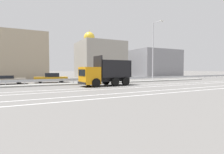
{
  "coord_description": "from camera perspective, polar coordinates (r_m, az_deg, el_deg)",
  "views": [
    {
      "loc": [
        -12.46,
        -21.57,
        2.09
      ],
      "look_at": [
        -1.41,
        -0.0,
        0.99
      ],
      "focal_mm": 28.0,
      "sensor_mm": 36.0,
      "label": 1
    }
  ],
  "objects": [
    {
      "name": "median_guardrail",
      "position": [
        27.36,
        0.01,
        -0.6
      ],
      "size": [
        70.14,
        0.09,
        0.78
      ],
      "color": "#9EA0A5",
      "rests_on": "ground_plane"
    },
    {
      "name": "median_island",
      "position": [
        26.44,
        1.08,
        -1.75
      ],
      "size": [
        38.58,
        1.1,
        0.18
      ],
      "primitive_type": "cube",
      "color": "gray",
      "rests_on": "ground_plane"
    },
    {
      "name": "background_building_2",
      "position": [
        52.86,
        13.24,
        4.34
      ],
      "size": [
        12.97,
        10.96,
        7.55
      ],
      "primitive_type": "cube",
      "color": "gray",
      "rests_on": "ground_plane"
    },
    {
      "name": "parked_car_3",
      "position": [
        28.8,
        -19.25,
        -0.23
      ],
      "size": [
        5.01,
        2.22,
        1.5
      ],
      "rotation": [
        0.0,
        0.0,
        1.5
      ],
      "color": "#B27A14",
      "rests_on": "ground_plane"
    },
    {
      "name": "lane_strip_3",
      "position": [
        14.79,
        12.46,
        -5.58
      ],
      "size": [
        70.14,
        0.16,
        0.01
      ],
      "primitive_type": "cube",
      "color": "silver",
      "rests_on": "ground_plane"
    },
    {
      "name": "ground_plane",
      "position": [
        25.0,
        2.88,
        -2.21
      ],
      "size": [
        320.0,
        320.0,
        0.0
      ],
      "primitive_type": "plane",
      "color": "#605E5B"
    },
    {
      "name": "lane_strip_1",
      "position": [
        18.87,
        2.74,
        -3.76
      ],
      "size": [
        70.14,
        0.16,
        0.01
      ],
      "primitive_type": "cube",
      "color": "silver",
      "rests_on": "ground_plane"
    },
    {
      "name": "parked_car_2",
      "position": [
        28.2,
        -31.08,
        -0.72
      ],
      "size": [
        4.59,
        2.07,
        1.22
      ],
      "rotation": [
        0.0,
        0.0,
        -1.55
      ],
      "color": "gray",
      "rests_on": "ground_plane"
    },
    {
      "name": "dump_truck",
      "position": [
        21.64,
        -3.73,
        0.41
      ],
      "size": [
        6.63,
        3.0,
        3.72
      ],
      "rotation": [
        0.0,
        0.0,
        1.64
      ],
      "color": "orange",
      "rests_on": "ground_plane"
    },
    {
      "name": "median_road_sign",
      "position": [
        26.67,
        2.24,
        0.67
      ],
      "size": [
        0.78,
        0.16,
        2.23
      ],
      "color": "white",
      "rests_on": "ground_plane"
    },
    {
      "name": "lane_strip_2",
      "position": [
        16.15,
        8.52,
        -4.86
      ],
      "size": [
        70.14,
        0.16,
        0.01
      ],
      "primitive_type": "cube",
      "color": "silver",
      "rests_on": "ground_plane"
    },
    {
      "name": "lane_strip_0",
      "position": [
        20.47,
        0.18,
        -3.26
      ],
      "size": [
        70.14,
        0.16,
        0.01
      ],
      "primitive_type": "cube",
      "color": "silver",
      "rests_on": "ground_plane"
    },
    {
      "name": "background_building_0",
      "position": [
        43.58,
        -32.12,
        5.64
      ],
      "size": [
        16.78,
        14.27,
        9.42
      ],
      "primitive_type": "cube",
      "color": "tan",
      "rests_on": "ground_plane"
    },
    {
      "name": "street_lamp_1",
      "position": [
        30.67,
        13.4,
        8.86
      ],
      "size": [
        0.72,
        2.11,
        10.0
      ],
      "color": "#ADADB2",
      "rests_on": "ground_plane"
    },
    {
      "name": "background_building_1",
      "position": [
        45.03,
        -4.02,
        5.6
      ],
      "size": [
        10.56,
        10.46,
        8.92
      ],
      "primitive_type": "cube",
      "color": "gray",
      "rests_on": "ground_plane"
    },
    {
      "name": "church_tower",
      "position": [
        53.47,
        -7.41,
        7.26
      ],
      "size": [
        3.6,
        3.6,
        14.1
      ],
      "color": "silver",
      "rests_on": "ground_plane"
    }
  ]
}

